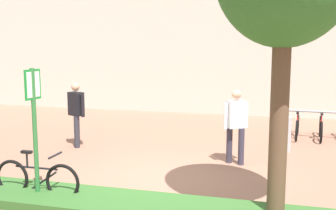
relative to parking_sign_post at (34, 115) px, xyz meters
The scene contains 8 objects.
ground_plane 2.90m from the parking_sign_post, 40.70° to the left, with size 60.00×60.00×0.00m, color #936651.
planter_strip 2.71m from the parking_sign_post, ahead, with size 7.00×1.10×0.16m, color #336028.
parking_sign_post is the anchor object (origin of this frame).
bike_at_sign 1.20m from the parking_sign_post, 124.38° to the left, with size 1.68×0.42×0.86m.
bike_rack_cluster 8.48m from the parking_sign_post, 48.28° to the left, with size 2.66×1.66×0.83m.
bollard_steel 6.39m from the parking_sign_post, 46.64° to the left, with size 0.16×0.16×0.90m, color #ADADB2.
person_casual_tan 4.49m from the parking_sign_post, 45.28° to the left, with size 0.52×0.42×1.72m.
person_suited_dark 3.88m from the parking_sign_post, 107.00° to the left, with size 0.57×0.37×1.72m.
Camera 1 is at (2.21, -7.85, 2.79)m, focal length 44.69 mm.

